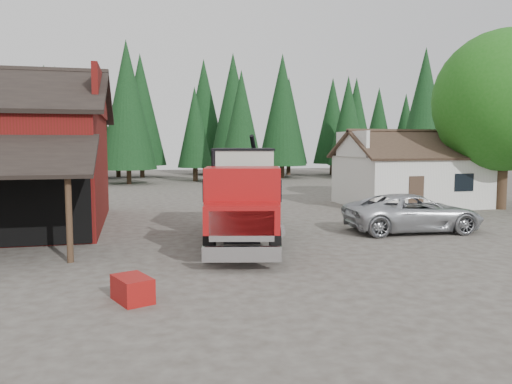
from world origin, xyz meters
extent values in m
plane|color=#433D35|center=(0.00, 0.00, 0.00)|extent=(120.00, 120.00, 0.00)
cube|color=#601010|center=(-5.00, 10.00, 6.00)|extent=(0.25, 7.00, 2.00)
cylinder|color=#382619|center=(-5.60, 2.10, 1.40)|extent=(0.20, 0.20, 2.80)
cube|color=silver|center=(13.00, 13.00, 1.50)|extent=(8.00, 6.00, 3.00)
cube|color=#38281E|center=(13.00, 11.50, 3.75)|extent=(8.60, 3.42, 1.80)
cube|color=#38281E|center=(13.00, 14.50, 3.75)|extent=(8.60, 3.42, 1.80)
cube|color=silver|center=(9.00, 13.00, 3.75)|extent=(0.20, 4.20, 1.50)
cube|color=silver|center=(17.00, 13.00, 3.75)|extent=(0.20, 4.20, 1.50)
cube|color=#38281E|center=(11.50, 9.98, 1.00)|extent=(0.90, 0.06, 2.00)
cube|color=black|center=(14.50, 9.98, 1.60)|extent=(1.20, 0.06, 1.00)
cylinder|color=#382619|center=(17.00, 10.00, 1.60)|extent=(0.60, 0.60, 3.20)
sphere|color=#1E6116|center=(17.00, 10.00, 6.20)|extent=(8.00, 8.00, 8.00)
sphere|color=#1E6116|center=(15.80, 10.80, 5.00)|extent=(4.40, 4.40, 4.40)
cylinder|color=#382619|center=(6.00, 30.00, 0.80)|extent=(0.44, 0.44, 1.60)
cone|color=black|center=(6.00, 30.00, 5.90)|extent=(3.96, 3.96, 9.00)
cylinder|color=#382619|center=(22.00, 26.00, 0.80)|extent=(0.44, 0.44, 1.60)
cone|color=black|center=(22.00, 26.00, 6.90)|extent=(4.84, 4.84, 11.00)
cylinder|color=#382619|center=(-4.00, 34.00, 0.80)|extent=(0.44, 0.44, 1.60)
cone|color=black|center=(-4.00, 34.00, 7.40)|extent=(5.28, 5.28, 12.00)
cylinder|color=black|center=(-1.27, 1.30, 0.55)|extent=(0.59, 1.16, 1.11)
cylinder|color=black|center=(0.78, 0.83, 0.55)|extent=(0.59, 1.16, 1.11)
cylinder|color=black|center=(-0.19, 6.00, 0.55)|extent=(0.59, 1.16, 1.11)
cylinder|color=black|center=(1.87, 5.53, 0.55)|extent=(0.59, 1.16, 1.11)
cylinder|color=black|center=(0.13, 7.37, 0.55)|extent=(0.59, 1.16, 1.11)
cylinder|color=black|center=(2.18, 6.90, 0.55)|extent=(0.59, 1.16, 1.11)
cube|color=black|center=(0.48, 4.20, 0.95)|extent=(3.02, 8.67, 0.40)
cube|color=silver|center=(-0.59, -0.45, 0.55)|extent=(2.29, 0.69, 0.45)
cube|color=silver|center=(-0.57, -0.36, 1.36)|extent=(1.88, 0.53, 0.90)
cube|color=maroon|center=(-0.44, 0.23, 1.51)|extent=(2.50, 1.78, 0.85)
cube|color=maroon|center=(-0.14, 1.50, 2.06)|extent=(2.73, 2.21, 1.86)
cube|color=black|center=(-0.32, 0.72, 2.36)|extent=(2.07, 0.55, 0.90)
cylinder|color=black|center=(-0.92, 2.61, 2.61)|extent=(0.17, 0.17, 1.81)
cube|color=black|center=(0.08, 2.48, 2.01)|extent=(2.43, 0.67, 1.61)
cube|color=black|center=(0.79, 5.57, 1.23)|extent=(3.80, 6.25, 0.16)
cube|color=beige|center=(0.79, 5.57, 2.71)|extent=(3.00, 3.75, 1.61)
cone|color=beige|center=(0.79, 5.57, 1.71)|extent=(2.65, 2.65, 0.70)
cube|color=black|center=(0.79, 5.57, 3.54)|extent=(3.12, 3.87, 0.08)
cylinder|color=black|center=(1.70, 6.80, 2.61)|extent=(1.20, 2.05, 3.07)
cube|color=maroon|center=(0.75, 8.05, 1.51)|extent=(0.77, 0.92, 0.45)
cylinder|color=silver|center=(1.13, 1.88, 0.85)|extent=(0.77, 1.11, 0.56)
imported|color=#B9BCC2|center=(8.00, 4.54, 0.81)|extent=(6.02, 3.13, 1.62)
cube|color=maroon|center=(-3.69, -2.43, 0.30)|extent=(1.06, 1.28, 0.60)
camera|label=1|loc=(-3.60, -14.39, 3.73)|focal=35.00mm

